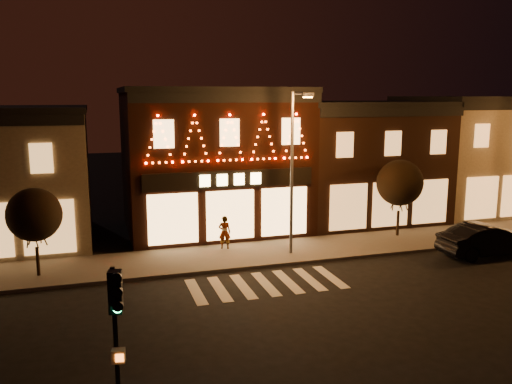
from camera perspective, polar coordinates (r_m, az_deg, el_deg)
name	(u,v)px	position (r m, az deg, el deg)	size (l,w,h in m)	color
ground	(301,322)	(19.23, 4.90, -13.80)	(120.00, 120.00, 0.00)	black
sidewalk_far	(279,252)	(26.89, 2.45, -6.47)	(44.00, 4.00, 0.15)	#47423D
building_pulp	(213,159)	(31.15, -4.67, 3.52)	(10.20, 8.34, 8.30)	black
building_right_a	(358,160)	(34.52, 10.93, 3.36)	(9.20, 8.28, 7.50)	black
building_right_b	(475,154)	(39.54, 22.56, 3.85)	(9.20, 8.28, 7.80)	#675D49
traffic_signal_near	(116,322)	(12.11, -14.83, -13.44)	(0.33, 0.43, 4.10)	black
streetlamp_mid	(294,161)	(25.36, 4.11, 3.37)	(0.51, 1.81, 7.89)	#59595E
tree_left	(34,215)	(24.46, -22.79, -2.28)	(2.31, 2.31, 3.86)	black
tree_right	(400,183)	(30.14, 15.24, 0.96)	(2.54, 2.54, 4.25)	black
dark_sedan	(487,240)	(28.73, 23.61, -4.74)	(1.70, 4.86, 1.60)	black
pedestrian	(225,232)	(27.01, -3.41, -4.35)	(0.62, 0.41, 1.71)	gray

